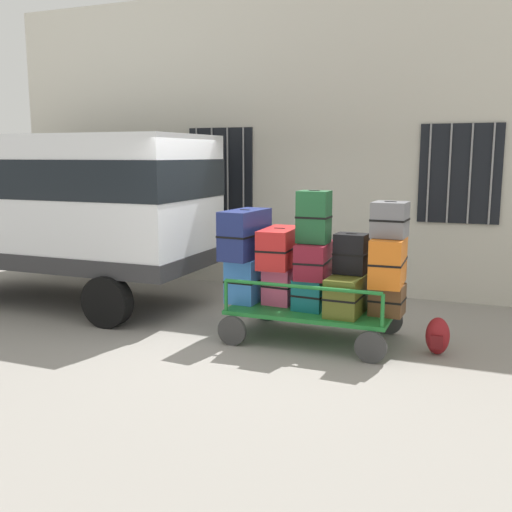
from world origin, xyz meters
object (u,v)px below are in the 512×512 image
at_px(backpack, 438,336).
at_px(van, 63,200).
at_px(suitcase_right_middle, 388,261).
at_px(suitcase_right_bottom, 387,299).
at_px(suitcase_center_top, 314,217).
at_px(suitcase_midright_middle, 351,254).
at_px(suitcase_midleft_middle, 280,247).
at_px(suitcase_right_top, 390,219).
at_px(suitcase_center_bottom, 312,293).
at_px(suitcase_center_middle, 314,260).
at_px(suitcase_midright_bottom, 349,293).
at_px(suitcase_midleft_bottom, 278,286).
at_px(suitcase_left_bottom, 246,279).
at_px(suitcase_left_middle, 245,234).
at_px(luggage_cart, 313,313).

bearing_deg(backpack, van, 175.19).
bearing_deg(suitcase_right_middle, suitcase_right_bottom, 90.00).
height_order(suitcase_center_top, backpack, suitcase_center_top).
xyz_separation_m(suitcase_midright_middle, suitcase_right_middle, (0.45, -0.05, -0.05)).
bearing_deg(suitcase_right_middle, suitcase_midleft_middle, 178.63).
bearing_deg(suitcase_right_top, suitcase_center_bottom, -178.36).
bearing_deg(suitcase_center_middle, suitcase_center_bottom, -90.00).
relative_size(suitcase_center_top, suitcase_midright_middle, 1.31).
bearing_deg(suitcase_midright_bottom, suitcase_right_top, -2.42).
height_order(suitcase_right_bottom, suitcase_right_middle, suitcase_right_middle).
xyz_separation_m(suitcase_right_top, backpack, (0.59, 0.00, -1.33)).
relative_size(suitcase_midleft_bottom, suitcase_center_middle, 0.65).
distance_m(suitcase_midleft_bottom, suitcase_midright_bottom, 0.91).
bearing_deg(van, suitcase_left_bottom, -8.13).
bearing_deg(backpack, suitcase_left_bottom, 179.73).
xyz_separation_m(suitcase_left_bottom, suitcase_midright_middle, (1.36, 0.03, 0.42)).
distance_m(suitcase_center_middle, suitcase_right_middle, 0.91).
bearing_deg(suitcase_midleft_middle, suitcase_midright_middle, 0.90).
relative_size(suitcase_midleft_middle, suitcase_midright_middle, 1.75).
distance_m(van, suitcase_midright_middle, 4.66).
bearing_deg(backpack, suitcase_center_bottom, -179.00).
bearing_deg(suitcase_left_bottom, van, 171.87).
relative_size(suitcase_left_middle, suitcase_center_top, 1.34).
distance_m(suitcase_center_bottom, suitcase_midright_bottom, 0.46).
height_order(suitcase_center_top, suitcase_right_bottom, suitcase_center_top).
xyz_separation_m(suitcase_center_top, suitcase_midright_bottom, (0.45, 0.04, -0.91)).
relative_size(suitcase_left_bottom, suitcase_center_top, 0.90).
bearing_deg(suitcase_right_middle, backpack, 0.22).
bearing_deg(suitcase_midright_middle, suitcase_center_middle, -179.82).
height_order(suitcase_left_middle, suitcase_center_bottom, suitcase_left_middle).
relative_size(suitcase_left_middle, suitcase_right_top, 2.06).
bearing_deg(suitcase_center_bottom, suitcase_center_middle, 90.00).
distance_m(suitcase_left_middle, suitcase_right_bottom, 1.94).
bearing_deg(suitcase_midleft_middle, suitcase_right_bottom, -0.13).
bearing_deg(suitcase_left_middle, backpack, 0.24).
bearing_deg(van, suitcase_midleft_middle, -6.86).
distance_m(suitcase_left_middle, suitcase_center_bottom, 1.14).
bearing_deg(suitcase_center_top, suitcase_left_middle, 179.52).
relative_size(suitcase_left_middle, backpack, 1.94).
relative_size(suitcase_left_middle, suitcase_midleft_middle, 1.00).
bearing_deg(suitcase_center_middle, suitcase_right_bottom, -1.00).
bearing_deg(suitcase_center_bottom, suitcase_midleft_middle, 172.91).
bearing_deg(suitcase_midright_bottom, suitcase_center_top, -175.40).
bearing_deg(luggage_cart, suitcase_left_bottom, -179.89).
bearing_deg(suitcase_right_middle, luggage_cart, 179.04).
height_order(suitcase_midleft_bottom, suitcase_center_bottom, suitcase_midleft_bottom).
relative_size(suitcase_midleft_middle, backpack, 1.94).
bearing_deg(suitcase_midleft_middle, suitcase_left_bottom, -177.59).
relative_size(suitcase_midleft_middle, suitcase_right_bottom, 2.10).
bearing_deg(suitcase_midleft_bottom, suitcase_center_middle, 6.11).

